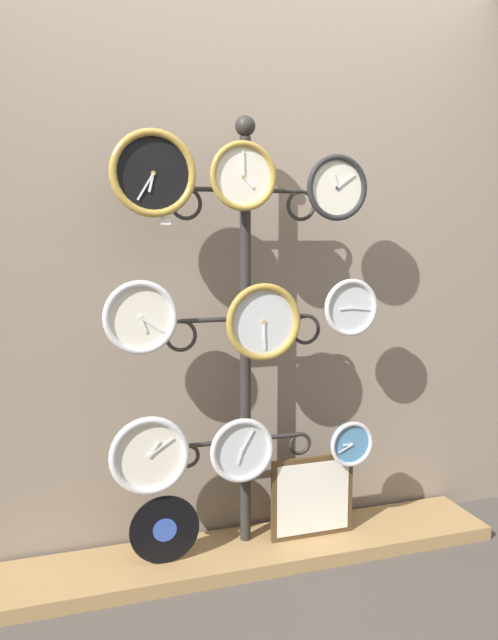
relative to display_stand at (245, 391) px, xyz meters
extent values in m
plane|color=#47423D|center=(0.00, -0.41, -0.73)|extent=(12.00, 12.00, 0.00)
cube|color=gray|center=(0.00, 0.16, 0.67)|extent=(4.40, 0.04, 2.80)
cube|color=#9E7A4C|center=(0.00, -0.06, -0.70)|extent=(2.20, 0.36, 0.06)
cylinder|color=#282623|center=(0.00, 0.00, -0.72)|extent=(0.37, 0.37, 0.02)
cylinder|color=#282623|center=(0.00, 0.00, 0.17)|extent=(0.05, 0.05, 1.75)
sphere|color=#282623|center=(0.00, 0.00, 1.09)|extent=(0.08, 0.08, 0.08)
cylinder|color=#282623|center=(-0.12, 0.00, 0.84)|extent=(0.25, 0.02, 0.02)
torus|color=#282623|center=(-0.25, 0.00, 0.78)|extent=(0.13, 0.02, 0.13)
cylinder|color=#282623|center=(0.12, 0.00, 0.84)|extent=(0.25, 0.02, 0.02)
torus|color=#282623|center=(0.25, 0.00, 0.78)|extent=(0.13, 0.02, 0.13)
cylinder|color=#282623|center=(-0.14, 0.00, 0.31)|extent=(0.27, 0.02, 0.02)
torus|color=#282623|center=(-0.27, 0.00, 0.25)|extent=(0.13, 0.02, 0.13)
cylinder|color=#282623|center=(0.14, 0.00, 0.31)|extent=(0.27, 0.02, 0.02)
torus|color=#282623|center=(0.27, 0.00, 0.25)|extent=(0.13, 0.02, 0.13)
cylinder|color=#282623|center=(-0.13, 0.00, -0.22)|extent=(0.25, 0.02, 0.02)
torus|color=#282623|center=(-0.25, 0.00, -0.26)|extent=(0.10, 0.02, 0.10)
cylinder|color=#282623|center=(0.13, 0.00, -0.22)|extent=(0.25, 0.02, 0.02)
torus|color=#282623|center=(0.25, 0.00, -0.26)|extent=(0.10, 0.02, 0.10)
cylinder|color=black|center=(-0.39, -0.09, 0.88)|extent=(0.30, 0.02, 0.30)
torus|color=#A58438|center=(-0.39, -0.10, 0.88)|extent=(0.33, 0.03, 0.33)
cylinder|color=#A58438|center=(-0.39, -0.10, 0.88)|extent=(0.02, 0.01, 0.02)
cube|color=silver|center=(-0.40, -0.10, 0.85)|extent=(0.03, 0.00, 0.07)
cube|color=silver|center=(-0.42, -0.10, 0.83)|extent=(0.07, 0.00, 0.10)
cylinder|color=silver|center=(-0.04, -0.10, 0.88)|extent=(0.24, 0.02, 0.24)
torus|color=#A58438|center=(-0.04, -0.12, 0.88)|extent=(0.27, 0.02, 0.27)
cylinder|color=#A58438|center=(-0.04, -0.12, 0.88)|extent=(0.01, 0.01, 0.01)
cube|color=silver|center=(-0.03, -0.12, 0.86)|extent=(0.05, 0.00, 0.05)
cube|color=silver|center=(-0.05, -0.12, 0.93)|extent=(0.01, 0.00, 0.10)
cylinder|color=silver|center=(0.36, -0.08, 0.85)|extent=(0.24, 0.02, 0.24)
torus|color=#262628|center=(0.36, -0.10, 0.85)|extent=(0.27, 0.02, 0.27)
cylinder|color=#262628|center=(0.36, -0.10, 0.85)|extent=(0.01, 0.01, 0.01)
cube|color=silver|center=(0.35, -0.10, 0.87)|extent=(0.03, 0.00, 0.06)
cube|color=silver|center=(0.40, -0.10, 0.87)|extent=(0.08, 0.00, 0.06)
cylinder|color=silver|center=(-0.45, -0.07, 0.34)|extent=(0.26, 0.02, 0.26)
torus|color=silver|center=(-0.45, -0.09, 0.34)|extent=(0.29, 0.03, 0.29)
cylinder|color=silver|center=(-0.45, -0.09, 0.34)|extent=(0.02, 0.01, 0.02)
cube|color=silver|center=(-0.44, -0.09, 0.31)|extent=(0.03, 0.00, 0.06)
cube|color=silver|center=(-0.40, -0.09, 0.31)|extent=(0.09, 0.00, 0.06)
cylinder|color=silver|center=(0.05, -0.08, 0.30)|extent=(0.29, 0.02, 0.29)
torus|color=#A58438|center=(0.05, -0.10, 0.30)|extent=(0.32, 0.03, 0.32)
cylinder|color=#A58438|center=(0.05, -0.10, 0.30)|extent=(0.02, 0.01, 0.02)
cube|color=silver|center=(0.05, -0.10, 0.27)|extent=(0.01, 0.00, 0.07)
cube|color=silver|center=(0.05, -0.10, 0.25)|extent=(0.01, 0.00, 0.11)
cylinder|color=silver|center=(0.44, -0.09, 0.35)|extent=(0.22, 0.02, 0.22)
torus|color=silver|center=(0.44, -0.10, 0.35)|extent=(0.25, 0.02, 0.25)
cylinder|color=silver|center=(0.44, -0.10, 0.35)|extent=(0.01, 0.01, 0.01)
cube|color=silver|center=(0.41, -0.10, 0.35)|extent=(0.05, 0.00, 0.01)
cube|color=silver|center=(0.48, -0.10, 0.35)|extent=(0.09, 0.00, 0.02)
cylinder|color=silver|center=(-0.43, -0.09, -0.20)|extent=(0.29, 0.02, 0.29)
torus|color=silver|center=(-0.43, -0.11, -0.20)|extent=(0.32, 0.03, 0.32)
cylinder|color=silver|center=(-0.43, -0.11, -0.20)|extent=(0.02, 0.01, 0.02)
cube|color=silver|center=(-0.41, -0.11, -0.17)|extent=(0.05, 0.00, 0.06)
cube|color=silver|center=(-0.38, -0.11, -0.17)|extent=(0.10, 0.00, 0.07)
cylinder|color=silver|center=(-0.05, -0.09, -0.22)|extent=(0.25, 0.02, 0.25)
torus|color=silver|center=(-0.05, -0.10, -0.22)|extent=(0.27, 0.02, 0.27)
cylinder|color=silver|center=(-0.05, -0.10, -0.22)|extent=(0.01, 0.01, 0.01)
cube|color=silver|center=(-0.06, -0.10, -0.25)|extent=(0.03, 0.00, 0.06)
cube|color=silver|center=(-0.02, -0.11, -0.18)|extent=(0.05, 0.00, 0.09)
cylinder|color=#4C84B2|center=(0.45, -0.10, -0.25)|extent=(0.18, 0.02, 0.18)
torus|color=silver|center=(0.45, -0.11, -0.25)|extent=(0.20, 0.02, 0.20)
cylinder|color=silver|center=(0.45, -0.11, -0.25)|extent=(0.01, 0.01, 0.01)
cube|color=silver|center=(0.43, -0.11, -0.24)|extent=(0.04, 0.00, 0.01)
cube|color=silver|center=(0.42, -0.11, -0.26)|extent=(0.07, 0.00, 0.04)
cylinder|color=black|center=(-0.37, -0.09, -0.52)|extent=(0.29, 0.01, 0.29)
cylinder|color=#334FB2|center=(-0.37, -0.10, -0.52)|extent=(0.10, 0.00, 0.10)
cube|color=#4C381E|center=(0.29, -0.06, -0.48)|extent=(0.38, 0.02, 0.36)
cube|color=white|center=(0.29, -0.08, -0.48)|extent=(0.34, 0.00, 0.32)
cube|color=white|center=(-0.34, -0.10, 0.71)|extent=(0.04, 0.00, 0.03)
camera|label=1|loc=(-0.77, -2.45, 0.66)|focal=35.00mm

